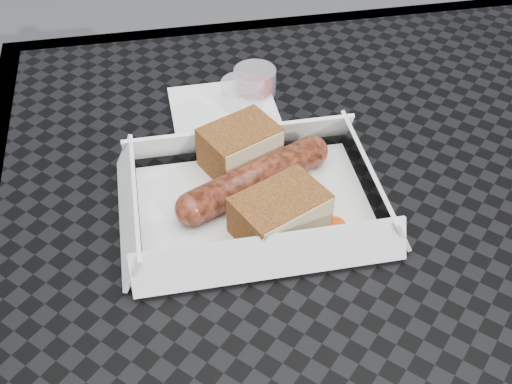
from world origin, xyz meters
TOP-DOWN VIEW (x-y plane):
  - patio_table at (0.00, 0.00)m, footprint 0.80×0.80m
  - food_tray at (-0.13, 0.03)m, footprint 0.22×0.15m
  - bratwurst at (-0.12, 0.05)m, footprint 0.16×0.09m
  - bread_near at (-0.13, 0.10)m, footprint 0.09×0.08m
  - bread_far at (-0.11, -0.00)m, footprint 0.10×0.08m
  - veg_garnish at (-0.08, 0.00)m, footprint 0.03×0.03m
  - napkin at (-0.13, 0.19)m, footprint 0.12×0.12m
  - condiment_cup_sauce at (-0.09, 0.23)m, footprint 0.05×0.05m
  - condiment_cup_empty at (-0.11, 0.21)m, footprint 0.05×0.05m

SIDE VIEW (x-z plane):
  - patio_table at x=0.00m, z-range 0.30..1.04m
  - napkin at x=-0.13m, z-range 0.74..0.75m
  - food_tray at x=-0.13m, z-range 0.74..0.75m
  - veg_garnish at x=-0.08m, z-range 0.75..0.75m
  - condiment_cup_sauce at x=-0.09m, z-range 0.74..0.78m
  - condiment_cup_empty at x=-0.11m, z-range 0.74..0.78m
  - bratwurst at x=-0.12m, z-range 0.75..0.78m
  - bread_far at x=-0.11m, z-range 0.75..0.79m
  - bread_near at x=-0.13m, z-range 0.75..0.79m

